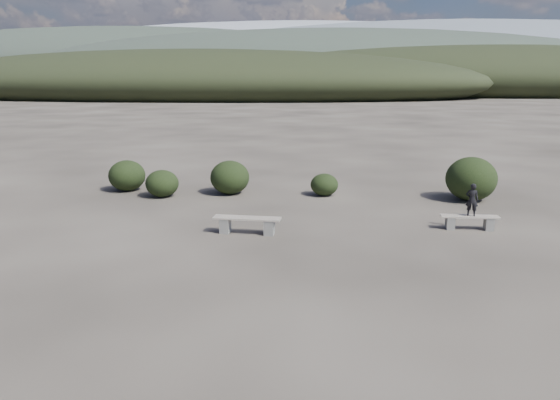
{
  "coord_description": "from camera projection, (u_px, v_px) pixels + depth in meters",
  "views": [
    {
      "loc": [
        0.52,
        -10.98,
        4.5
      ],
      "look_at": [
        -0.7,
        3.5,
        1.1
      ],
      "focal_mm": 35.0,
      "sensor_mm": 36.0,
      "label": 1
    }
  ],
  "objects": [
    {
      "name": "shrub_b",
      "position": [
        230.0,
        177.0,
        20.63
      ],
      "size": [
        1.48,
        1.48,
        1.27
      ],
      "primitive_type": "ellipsoid",
      "color": "black",
      "rests_on": "ground"
    },
    {
      "name": "bench_right",
      "position": [
        470.0,
        221.0,
        15.99
      ],
      "size": [
        1.67,
        0.36,
        0.42
      ],
      "rotation": [
        0.0,
        0.0,
        -0.01
      ],
      "color": "slate",
      "rests_on": "ground"
    },
    {
      "name": "shrub_a",
      "position": [
        162.0,
        183.0,
        20.16
      ],
      "size": [
        1.22,
        1.22,
        1.0
      ],
      "primitive_type": "ellipsoid",
      "color": "black",
      "rests_on": "ground"
    },
    {
      "name": "shrub_c",
      "position": [
        324.0,
        185.0,
        20.38
      ],
      "size": [
        1.04,
        1.04,
        0.83
      ],
      "primitive_type": "ellipsoid",
      "color": "black",
      "rests_on": "ground"
    },
    {
      "name": "seated_person",
      "position": [
        472.0,
        200.0,
        15.84
      ],
      "size": [
        0.4,
        0.32,
        0.97
      ],
      "primitive_type": "imported",
      "rotation": [
        0.0,
        0.0,
        2.87
      ],
      "color": "black",
      "rests_on": "bench_right"
    },
    {
      "name": "mountain_ridges",
      "position": [
        314.0,
        62.0,
        338.84
      ],
      "size": [
        500.0,
        400.0,
        56.0
      ],
      "color": "black",
      "rests_on": "ground"
    },
    {
      "name": "shrub_f",
      "position": [
        127.0,
        176.0,
        21.19
      ],
      "size": [
        1.41,
        1.41,
        1.19
      ],
      "primitive_type": "ellipsoid",
      "color": "black",
      "rests_on": "ground"
    },
    {
      "name": "ground",
      "position": [
        299.0,
        287.0,
        11.72
      ],
      "size": [
        1200.0,
        1200.0,
        0.0
      ],
      "primitive_type": "plane",
      "color": "#2B2622",
      "rests_on": "ground"
    },
    {
      "name": "bench_left",
      "position": [
        247.0,
        224.0,
        15.57
      ],
      "size": [
        1.96,
        0.54,
        0.48
      ],
      "rotation": [
        0.0,
        0.0,
        -0.07
      ],
      "color": "slate",
      "rests_on": "ground"
    },
    {
      "name": "shrub_d",
      "position": [
        471.0,
        179.0,
        19.54
      ],
      "size": [
        1.8,
        1.8,
        1.57
      ],
      "primitive_type": "ellipsoid",
      "color": "black",
      "rests_on": "ground"
    }
  ]
}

